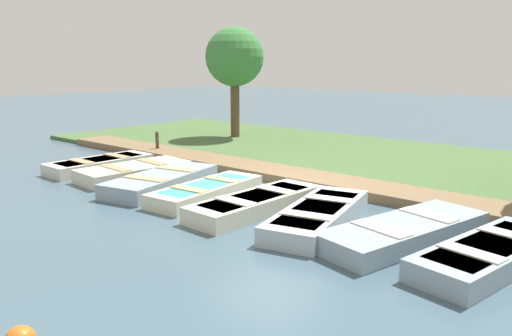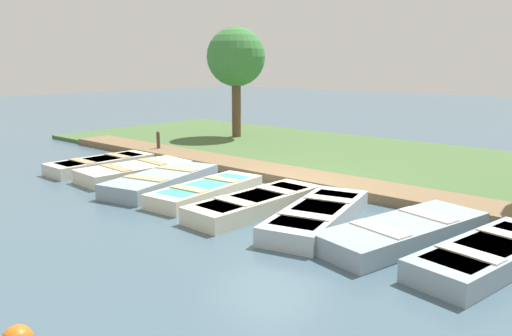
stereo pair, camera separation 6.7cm
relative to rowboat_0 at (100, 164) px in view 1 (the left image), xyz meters
name	(u,v)px [view 1 (the left image)]	position (x,y,z in m)	size (l,w,h in m)	color
ground_plane	(268,194)	(-1.01, 5.25, -0.17)	(80.00, 80.00, 0.00)	#425B6B
shore_bank	(373,160)	(-6.01, 5.25, -0.10)	(8.00, 24.00, 0.14)	#476638
dock_walkway	(307,178)	(-2.54, 5.25, -0.06)	(1.23, 19.64, 0.22)	brown
rowboat_0	(100,164)	(0.00, 0.00, 0.00)	(2.91, 1.09, 0.35)	beige
rowboat_1	(134,171)	(-0.03, 1.56, 0.01)	(2.92, 1.43, 0.37)	beige
rowboat_2	(162,181)	(0.20, 2.96, 0.02)	(3.29, 1.86, 0.38)	#8C9EA8
rowboat_3	(206,191)	(0.12, 4.42, 0.00)	(2.97, 1.26, 0.34)	beige
rowboat_4	(256,203)	(0.18, 5.92, 0.01)	(3.17, 1.06, 0.36)	beige
rowboat_5	(318,215)	(0.04, 7.32, 0.01)	(3.33, 1.77, 0.36)	#B2BCC1
rowboat_6	(405,231)	(-0.16, 8.92, 0.01)	(3.47, 1.81, 0.36)	#8C9EA8
rowboat_7	(490,254)	(-0.02, 10.32, 0.01)	(3.21, 1.53, 0.36)	#8C9EA8
mooring_post_near	(157,143)	(-2.55, -0.67, 0.22)	(0.11, 0.11, 0.77)	#47382D
park_tree_far_left	(235,58)	(-6.56, -0.95, 2.95)	(2.21, 2.21, 4.28)	brown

